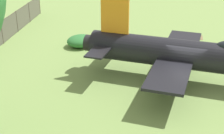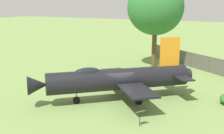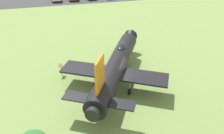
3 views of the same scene
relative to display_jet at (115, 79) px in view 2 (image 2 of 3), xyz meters
The scene contains 4 objects.
ground_plane 1.88m from the display_jet, 48.02° to the right, with size 200.00×200.00×0.00m, color #75934C.
display_jet is the anchor object (origin of this frame).
shade_tree 15.27m from the display_jet, ahead, with size 6.67×6.97×10.87m.
info_plaque 5.71m from the display_jet, 136.67° to the right, with size 0.72×0.66×1.14m.
Camera 2 is at (-22.19, -10.35, 8.33)m, focal length 48.45 mm.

